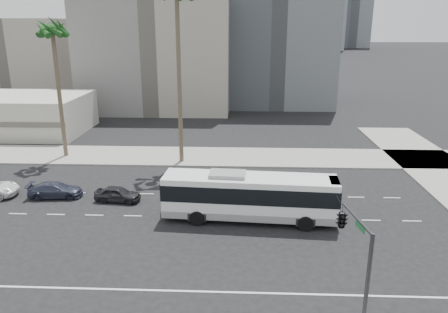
# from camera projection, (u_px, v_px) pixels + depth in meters

# --- Properties ---
(ground) EXTENTS (700.00, 700.00, 0.00)m
(ground) POSITION_uv_depth(u_px,v_px,m) (211.00, 217.00, 32.64)
(ground) COLOR black
(ground) RESTS_ON ground
(sidewalk_north) EXTENTS (120.00, 7.00, 0.15)m
(sidewalk_north) POSITION_uv_depth(u_px,v_px,m) (221.00, 157.00, 47.43)
(sidewalk_north) COLOR gray
(sidewalk_north) RESTS_ON ground
(commercial_low) EXTENTS (22.00, 12.16, 5.00)m
(commercial_low) POSITION_uv_depth(u_px,v_px,m) (3.00, 114.00, 57.97)
(commercial_low) COLOR #BBB7A9
(commercial_low) RESTS_ON ground
(midrise_beige_west) EXTENTS (24.00, 18.00, 18.00)m
(midrise_beige_west) POSITION_uv_depth(u_px,v_px,m) (159.00, 55.00, 73.48)
(midrise_beige_west) COLOR gray
(midrise_beige_west) RESTS_ON ground
(midrise_gray_center) EXTENTS (20.00, 20.00, 26.00)m
(midrise_gray_center) POSITION_uv_depth(u_px,v_px,m) (275.00, 30.00, 78.17)
(midrise_gray_center) COLOR #4A4E54
(midrise_gray_center) RESTS_ON ground
(midrise_beige_far) EXTENTS (18.00, 16.00, 15.00)m
(midrise_beige_far) POSITION_uv_depth(u_px,v_px,m) (26.00, 61.00, 79.76)
(midrise_beige_far) COLOR gray
(midrise_beige_far) RESTS_ON ground
(city_bus) EXTENTS (12.94, 3.73, 3.67)m
(city_bus) POSITION_uv_depth(u_px,v_px,m) (250.00, 196.00, 31.75)
(city_bus) COLOR white
(city_bus) RESTS_ON ground
(car_a) EXTENTS (1.89, 3.89, 1.28)m
(car_a) POSITION_uv_depth(u_px,v_px,m) (118.00, 194.00, 35.47)
(car_a) COLOR black
(car_a) RESTS_ON ground
(car_b) EXTENTS (2.23, 4.60, 1.29)m
(car_b) POSITION_uv_depth(u_px,v_px,m) (55.00, 190.00, 36.31)
(car_b) COLOR #2D3144
(car_b) RESTS_ON ground
(traffic_signal) EXTENTS (2.82, 3.79, 6.07)m
(traffic_signal) POSITION_uv_depth(u_px,v_px,m) (344.00, 225.00, 20.09)
(traffic_signal) COLOR #262628
(traffic_signal) RESTS_ON ground
(palm_mid) EXTENTS (4.75, 4.75, 14.68)m
(palm_mid) POSITION_uv_depth(u_px,v_px,m) (52.00, 33.00, 43.84)
(palm_mid) COLOR brown
(palm_mid) RESTS_ON ground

